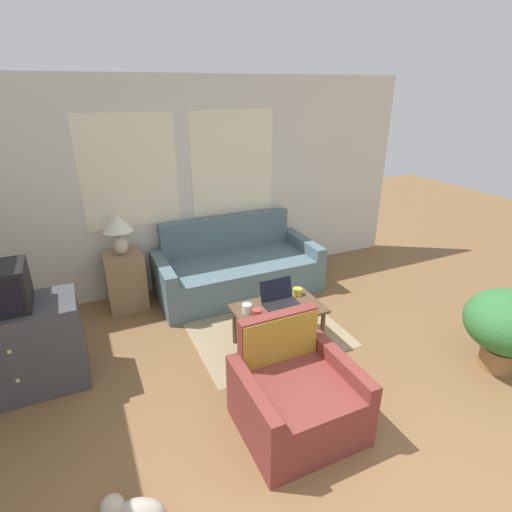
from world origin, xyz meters
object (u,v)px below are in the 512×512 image
(cup_navy, at_px, (257,313))
(cup_white, at_px, (297,291))
(table_lamp, at_px, (118,228))
(laptop, at_px, (280,299))
(cup_yellow, at_px, (247,308))
(armchair, at_px, (295,396))
(coffee_table, at_px, (278,312))
(cat_black, at_px, (134,511))
(couch, at_px, (236,270))
(potted_plant, at_px, (508,324))

(cup_navy, xyz_separation_m, cup_white, (0.57, 0.22, -0.01))
(cup_navy, relative_size, cup_white, 0.97)
(table_lamp, height_order, laptop, table_lamp)
(table_lamp, bearing_deg, cup_navy, -56.90)
(cup_navy, height_order, cup_yellow, cup_yellow)
(armchair, height_order, coffee_table, armchair)
(cat_black, bearing_deg, coffee_table, -116.74)
(cup_navy, distance_m, cup_white, 0.62)
(couch, relative_size, cup_navy, 21.06)
(couch, height_order, cup_yellow, couch)
(armchair, distance_m, table_lamp, 2.70)
(armchair, xyz_separation_m, cat_black, (-1.27, -0.27, -0.17))
(cup_yellow, bearing_deg, coffee_table, -8.49)
(laptop, xyz_separation_m, cup_white, (0.26, 0.09, -0.02))
(cup_white, height_order, cat_black, cup_white)
(cup_white, xyz_separation_m, potted_plant, (1.43, -1.33, -0.01))
(coffee_table, bearing_deg, cat_black, -142.75)
(laptop, bearing_deg, cat_black, -142.13)
(couch, height_order, potted_plant, couch)
(couch, xyz_separation_m, potted_plant, (1.65, -2.50, 0.20))
(armchair, height_order, cup_yellow, armchair)
(couch, bearing_deg, coffee_table, -93.48)
(coffee_table, height_order, cup_navy, cup_navy)
(laptop, xyz_separation_m, cup_yellow, (-0.36, -0.01, -0.01))
(coffee_table, height_order, cup_white, cup_white)
(cup_yellow, height_order, cat_black, cup_yellow)
(armchair, xyz_separation_m, laptop, (0.41, 1.03, 0.23))
(cup_white, bearing_deg, potted_plant, -43.09)
(cup_yellow, bearing_deg, cup_navy, -67.88)
(table_lamp, relative_size, laptop, 1.37)
(cup_white, bearing_deg, cat_black, -144.23)
(armchair, bearing_deg, table_lamp, 110.45)
(coffee_table, height_order, laptop, laptop)
(couch, relative_size, cat_black, 4.01)
(couch, xyz_separation_m, cat_black, (-1.72, -2.56, -0.18))
(table_lamp, bearing_deg, laptop, -46.79)
(table_lamp, xyz_separation_m, cup_navy, (1.00, -1.54, -0.51))
(armchair, distance_m, coffee_table, 1.04)
(potted_plant, bearing_deg, armchair, 174.20)
(couch, relative_size, laptop, 5.83)
(table_lamp, xyz_separation_m, potted_plant, (3.00, -2.65, -0.53))
(cup_yellow, bearing_deg, couch, 72.52)
(armchair, height_order, cup_navy, armchair)
(armchair, bearing_deg, cup_white, 59.23)
(cat_black, bearing_deg, cup_white, -118.22)
(cup_navy, relative_size, potted_plant, 0.12)
(armchair, xyz_separation_m, coffee_table, (0.37, 0.97, 0.13))
(cup_yellow, xyz_separation_m, cup_white, (0.62, 0.10, -0.01))
(cup_white, bearing_deg, armchair, -120.77)
(cup_navy, relative_size, cup_yellow, 1.04)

